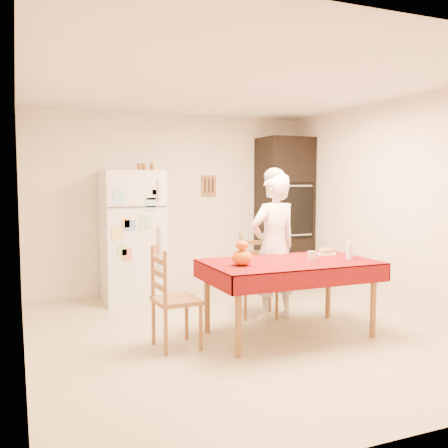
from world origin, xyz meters
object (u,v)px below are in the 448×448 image
chair_left (170,295)px  refrigerator (132,236)px  chair_far (257,272)px  coffee_mug (311,256)px  dining_table (289,268)px  oven_cabinet (284,213)px  seated_woman (274,247)px  wine_glass (349,250)px  pumpkin_lower (242,258)px  bread_plate (326,254)px

chair_left → refrigerator: bearing=-5.4°
chair_far → coffee_mug: 0.99m
dining_table → chair_far: bearing=86.3°
oven_cabinet → chair_far: bearing=-130.2°
seated_woman → wine_glass: size_ratio=9.40×
chair_left → coffee_mug: 1.47m
oven_cabinet → refrigerator: bearing=-178.8°
chair_left → seated_woman: (1.36, 0.51, 0.32)m
coffee_mug → pumpkin_lower: bearing=177.5°
chair_far → chair_left: same height
chair_far → bread_plate: size_ratio=3.96×
chair_left → coffee_mug: chair_left is taller
refrigerator → pumpkin_lower: size_ratio=8.57×
refrigerator → wine_glass: 2.82m
dining_table → chair_far: (0.05, 0.84, -0.18)m
chair_left → coffee_mug: bearing=-99.3°
refrigerator → wine_glass: (1.79, -2.18, -0.00)m
chair_left → pumpkin_lower: chair_left is taller
chair_far → seated_woman: (0.08, -0.26, 0.32)m
chair_far → chair_left: bearing=-134.3°
oven_cabinet → wine_glass: size_ratio=12.50×
bread_plate → refrigerator: bearing=132.9°
dining_table → seated_woman: (0.13, 0.57, 0.13)m
coffee_mug → seated_woman: bearing=95.9°
refrigerator → dining_table: (1.15, -2.06, -0.16)m
oven_cabinet → seated_woman: bearing=-123.1°
refrigerator → seated_woman: refrigerator is taller
seated_woman → wine_glass: seated_woman is taller
seated_woman → pumpkin_lower: bearing=32.8°
chair_left → bread_plate: size_ratio=3.96×
oven_cabinet → coffee_mug: bearing=-113.0°
refrigerator → dining_table: size_ratio=1.00×
seated_woman → coffee_mug: seated_woman is taller
oven_cabinet → chair_far: size_ratio=2.32×
oven_cabinet → coffee_mug: oven_cabinet is taller
dining_table → wine_glass: 0.67m
oven_cabinet → pumpkin_lower: (-1.69, -2.17, -0.26)m
bread_plate → chair_left: bearing=-175.6°
chair_left → seated_woman: seated_woman is taller
refrigerator → seated_woman: 1.96m
chair_left → chair_far: bearing=-62.1°
chair_left → wine_glass: bearing=-98.4°
dining_table → bread_plate: size_ratio=7.08×
wine_glass → bread_plate: bearing=101.2°
chair_far → wine_glass: chair_far is taller
chair_far → chair_left: size_ratio=1.00×
dining_table → bread_plate: (0.58, 0.21, 0.08)m
refrigerator → chair_left: 2.03m
chair_left → wine_glass: size_ratio=5.40×
chair_far → pumpkin_lower: bearing=-109.3°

